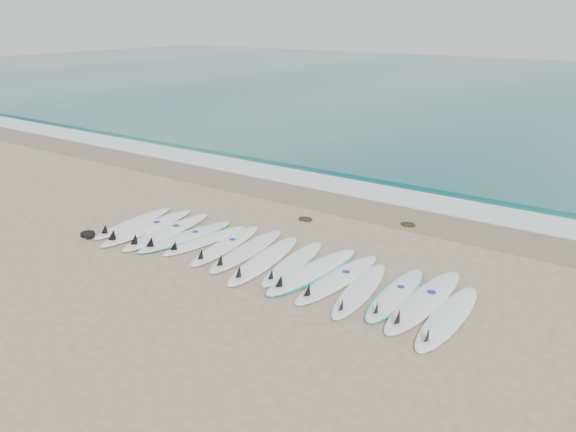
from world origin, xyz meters
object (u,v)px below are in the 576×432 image
Objects in this scene: surfboard_0 at (132,223)px; surfboard_14 at (447,318)px; surfboard_7 at (263,261)px; leash_coil at (88,234)px.

surfboard_0 is 7.83m from surfboard_14.
surfboard_0 is 0.98× the size of surfboard_14.
surfboard_7 is 3.91m from surfboard_14.
surfboard_7 reaches higher than leash_coil.
leash_coil is at bearing -109.48° from surfboard_0.
surfboard_14 is (3.91, -0.10, -0.00)m from surfboard_7.
surfboard_0 is at bearing 75.56° from leash_coil.
surfboard_14 is (7.83, -0.05, 0.00)m from surfboard_0.
leash_coil is at bearing -172.92° from surfboard_7.
surfboard_14 reaches higher than leash_coil.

